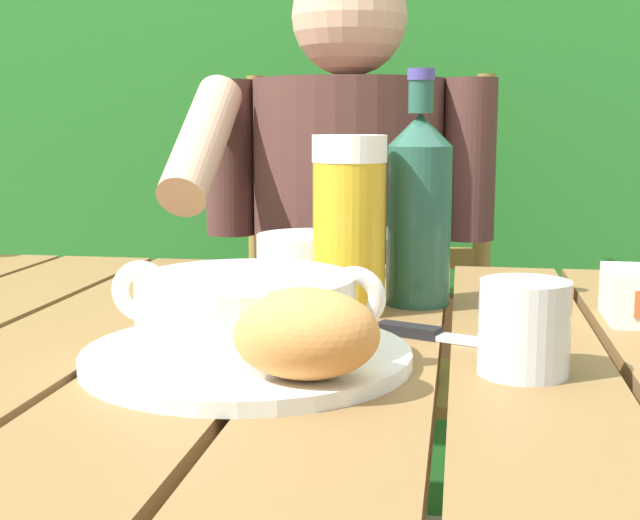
% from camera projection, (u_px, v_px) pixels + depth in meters
% --- Properties ---
extents(dining_table, '(1.25, 0.89, 0.73)m').
position_uv_depth(dining_table, '(362.00, 448.00, 0.76)').
color(dining_table, brown).
rests_on(dining_table, ground_plane).
extents(hedge_backdrop, '(3.00, 0.89, 2.04)m').
position_uv_depth(hedge_backdrop, '(451.00, 45.00, 2.20)').
color(hedge_backdrop, '#246A24').
rests_on(hedge_backdrop, ground_plane).
extents(chair_near_diner, '(0.50, 0.44, 1.01)m').
position_uv_depth(chair_near_diner, '(358.00, 347.00, 1.66)').
color(chair_near_diner, olive).
rests_on(chair_near_diner, ground_plane).
extents(person_eating, '(0.48, 0.47, 1.20)m').
position_uv_depth(person_eating, '(343.00, 252.00, 1.43)').
color(person_eating, '#4F2F2A').
rests_on(person_eating, ground_plane).
extents(serving_plate, '(0.27, 0.27, 0.01)m').
position_uv_depth(serving_plate, '(247.00, 356.00, 0.70)').
color(serving_plate, white).
rests_on(serving_plate, dining_table).
extents(soup_bowl, '(0.23, 0.18, 0.07)m').
position_uv_depth(soup_bowl, '(247.00, 311.00, 0.69)').
color(soup_bowl, white).
rests_on(soup_bowl, serving_plate).
extents(bread_roll, '(0.11, 0.08, 0.07)m').
position_uv_depth(bread_roll, '(305.00, 333.00, 0.61)').
color(bread_roll, '#D08945').
rests_on(bread_roll, serving_plate).
extents(beer_glass, '(0.07, 0.07, 0.18)m').
position_uv_depth(beer_glass, '(349.00, 225.00, 0.87)').
color(beer_glass, gold).
rests_on(beer_glass, dining_table).
extents(beer_bottle, '(0.07, 0.07, 0.25)m').
position_uv_depth(beer_bottle, '(419.00, 206.00, 0.91)').
color(beer_bottle, '#255242').
rests_on(beer_bottle, dining_table).
extents(water_glass_small, '(0.07, 0.07, 0.07)m').
position_uv_depth(water_glass_small, '(524.00, 328.00, 0.66)').
color(water_glass_small, silver).
rests_on(water_glass_small, dining_table).
extents(table_knife, '(0.14, 0.07, 0.01)m').
position_uv_depth(table_knife, '(436.00, 335.00, 0.77)').
color(table_knife, silver).
rests_on(table_knife, dining_table).
extents(diner_bowl, '(0.14, 0.14, 0.05)m').
position_uv_depth(diner_bowl, '(310.00, 255.00, 1.10)').
color(diner_bowl, white).
rests_on(diner_bowl, dining_table).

